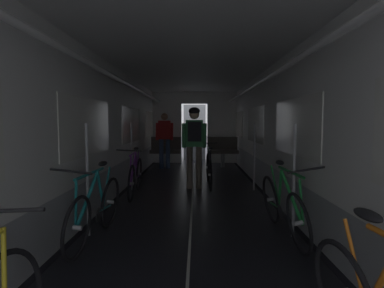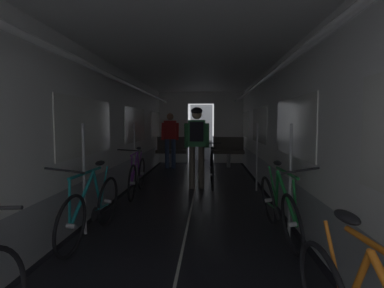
# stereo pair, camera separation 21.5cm
# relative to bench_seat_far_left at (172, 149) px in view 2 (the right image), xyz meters

# --- Properties ---
(train_car_shell) EXTENTS (3.14, 12.34, 2.57)m
(train_car_shell) POSITION_rel_bench_seat_far_left_xyz_m (0.90, -4.47, 1.13)
(train_car_shell) COLOR black
(train_car_shell) RESTS_ON ground
(bench_seat_far_left) EXTENTS (0.98, 0.51, 0.95)m
(bench_seat_far_left) POSITION_rel_bench_seat_far_left_xyz_m (0.00, 0.00, 0.00)
(bench_seat_far_left) COLOR gray
(bench_seat_far_left) RESTS_ON ground
(bench_seat_far_right) EXTENTS (0.98, 0.51, 0.95)m
(bench_seat_far_right) POSITION_rel_bench_seat_far_left_xyz_m (1.80, 0.00, 0.00)
(bench_seat_far_right) COLOR gray
(bench_seat_far_right) RESTS_ON ground
(bicycle_teal) EXTENTS (0.44, 1.69, 0.95)m
(bicycle_teal) POSITION_rel_bench_seat_far_left_xyz_m (-0.22, -6.12, -0.19)
(bicycle_teal) COLOR black
(bicycle_teal) RESTS_ON ground
(bicycle_green) EXTENTS (0.45, 1.69, 0.96)m
(bicycle_green) POSITION_rel_bench_seat_far_left_xyz_m (2.06, -5.94, -0.19)
(bicycle_green) COLOR black
(bicycle_green) RESTS_ON ground
(bicycle_purple) EXTENTS (0.44, 1.69, 0.94)m
(bicycle_purple) POSITION_rel_bench_seat_far_left_xyz_m (-0.20, -3.85, -0.18)
(bicycle_purple) COLOR black
(bicycle_purple) RESTS_ON ground
(person_cyclist_aisle) EXTENTS (0.54, 0.40, 1.73)m
(person_cyclist_aisle) POSITION_rel_bench_seat_far_left_xyz_m (0.93, -3.22, 0.50)
(person_cyclist_aisle) COLOR brown
(person_cyclist_aisle) RESTS_ON ground
(bicycle_black_in_aisle) EXTENTS (0.44, 1.69, 0.94)m
(bicycle_black_in_aisle) POSITION_rel_bench_seat_far_left_xyz_m (1.26, -2.95, -0.18)
(bicycle_black_in_aisle) COLOR black
(bicycle_black_in_aisle) RESTS_ON ground
(person_standing_near_bench) EXTENTS (0.53, 0.23, 1.69)m
(person_standing_near_bench) POSITION_rel_bench_seat_far_left_xyz_m (0.00, -0.38, 0.41)
(person_standing_near_bench) COLOR #384C75
(person_standing_near_bench) RESTS_ON ground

